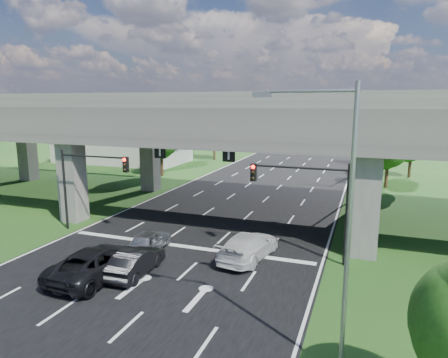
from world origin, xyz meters
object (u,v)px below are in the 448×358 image
Objects in this scene: signal_right at (309,193)px; streetlight_beyond at (364,128)px; car_dark at (136,262)px; car_silver at (149,241)px; streetlight_near at (337,212)px; signal_left at (88,176)px; car_trailing at (96,263)px; streetlight_far at (361,137)px; car_white at (249,246)px.

streetlight_beyond is (2.27, 36.06, 1.66)m from signal_right.
car_silver is at bearing -74.62° from car_dark.
car_silver is at bearing 146.06° from streetlight_near.
car_silver is at bearing -17.81° from signal_left.
signal_left is 1.01× the size of car_trailing.
streetlight_far is 2.52× the size of car_silver.
streetlight_beyond is at bearing 86.39° from signal_right.
streetlight_near is 1.83× the size of car_white.
signal_right is at bearing -156.43° from car_white.
signal_right is 1.00× the size of signal_left.
streetlight_far reaches higher than car_silver.
streetlight_near reaches higher than car_white.
signal_left reaches higher than car_trailing.
streetlight_near is at bearing 129.78° from car_white.
signal_left is 0.60× the size of streetlight_beyond.
streetlight_beyond is 1.83× the size of car_white.
car_silver is at bearing -118.41° from streetlight_far.
streetlight_far is at bearing -116.14° from car_dark.
streetlight_beyond reaches higher than car_white.
car_white reaches higher than car_dark.
streetlight_far is (2.27, 20.06, 1.66)m from signal_right.
car_silver is 4.45m from car_trailing.
signal_right is at bearing -96.47° from streetlight_far.
streetlight_beyond reaches higher than signal_left.
signal_right is 4.83m from car_white.
streetlight_far is 1.83× the size of car_white.
signal_right reaches higher than car_silver.
streetlight_far is (0.00, 30.00, 0.00)m from streetlight_near.
streetlight_near is 2.52× the size of car_silver.
signal_left is at bearing -116.43° from streetlight_beyond.
streetlight_near is at bearing -90.00° from streetlight_beyond.
car_white is at bearing -143.21° from car_dark.
car_dark is (-10.79, -25.32, -5.09)m from streetlight_far.
signal_right is at bearing -147.00° from car_trailing.
streetlight_near is at bearing -29.02° from signal_left.
signal_right is 1.10× the size of car_white.
signal_left reaches higher than car_white.
signal_right is 1.01× the size of car_trailing.
car_trailing is (-12.56, -26.39, -4.99)m from streetlight_far.
signal_right reaches higher than car_trailing.
car_dark is (7.13, -5.26, -3.43)m from signal_left.
car_dark is at bearing 105.67° from car_silver.
car_trailing is at bearing -49.72° from signal_left.
car_silver is (-11.90, 8.01, -5.14)m from streetlight_near.
streetlight_far is 2.28× the size of car_dark.
car_white is (-5.62, 9.00, -5.02)m from streetlight_near.
car_silver is at bearing 16.80° from car_white.
car_trailing is at bearing -148.39° from signal_right.
car_trailing is (-1.77, -1.07, 0.10)m from car_dark.
signal_left is 0.60× the size of streetlight_near.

